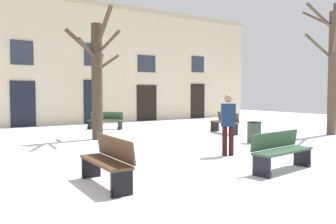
{
  "coord_description": "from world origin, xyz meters",
  "views": [
    {
      "loc": [
        -7.44,
        -9.21,
        1.73
      ],
      "look_at": [
        0.0,
        1.94,
        1.0
      ],
      "focal_mm": 37.22,
      "sensor_mm": 36.0,
      "label": 1
    }
  ],
  "objects": [
    {
      "name": "bench_near_center_tree",
      "position": [
        -4.81,
        -3.24,
        0.47
      ],
      "size": [
        0.52,
        1.71,
        0.91
      ],
      "rotation": [
        0.0,
        0.0,
        4.67
      ],
      "color": "#51331E",
      "rests_on": "ground"
    },
    {
      "name": "bench_near_lamp",
      "position": [
        -0.69,
        6.31,
        0.43
      ],
      "size": [
        1.49,
        1.58,
        0.83
      ],
      "rotation": [
        0.0,
        0.0,
        5.45
      ],
      "color": "#2D4C33",
      "rests_on": "ground"
    },
    {
      "name": "bench_far_corner",
      "position": [
        2.89,
        1.86,
        0.48
      ],
      "size": [
        0.91,
        1.86,
        0.91
      ],
      "rotation": [
        0.0,
        0.0,
        4.46
      ],
      "color": "#51331E",
      "rests_on": "ground"
    },
    {
      "name": "bench_back_to_back_right",
      "position": [
        -1.09,
        -4.23,
        0.45
      ],
      "size": [
        1.83,
        0.69,
        0.87
      ],
      "rotation": [
        0.0,
        0.0,
        0.12
      ],
      "color": "#2D4C33",
      "rests_on": "ground"
    },
    {
      "name": "person_crossing_plaza",
      "position": [
        -0.75,
        -2.18,
        0.94
      ],
      "size": [
        0.44,
        0.4,
        1.69
      ],
      "rotation": [
        0.0,
        0.0,
        5.67
      ],
      "color": "#350F0F",
      "rests_on": "ground"
    },
    {
      "name": "tree_foreground",
      "position": [
        6.22,
        -0.95,
        2.89
      ],
      "size": [
        2.17,
        2.62,
        5.64
      ],
      "color": "#4C3D2D",
      "rests_on": "ground"
    },
    {
      "name": "tree_right_of_center",
      "position": [
        -2.44,
        3.04,
        2.4
      ],
      "size": [
        2.22,
        2.4,
        4.74
      ],
      "color": "#423326",
      "rests_on": "ground"
    },
    {
      "name": "ground_plane",
      "position": [
        0.0,
        0.0,
        0.0
      ],
      "size": [
        37.81,
        37.81,
        0.0
      ],
      "primitive_type": "plane",
      "color": "white"
    },
    {
      "name": "building_facade",
      "position": [
        0.0,
        9.87,
        3.56
      ],
      "size": [
        23.63,
        0.6,
        7.04
      ],
      "color": "beige",
      "rests_on": "ground"
    },
    {
      "name": "litter_bin",
      "position": [
        1.71,
        -0.89,
        0.37
      ],
      "size": [
        0.51,
        0.51,
        0.74
      ],
      "color": "#2D3D2D",
      "rests_on": "ground"
    }
  ]
}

